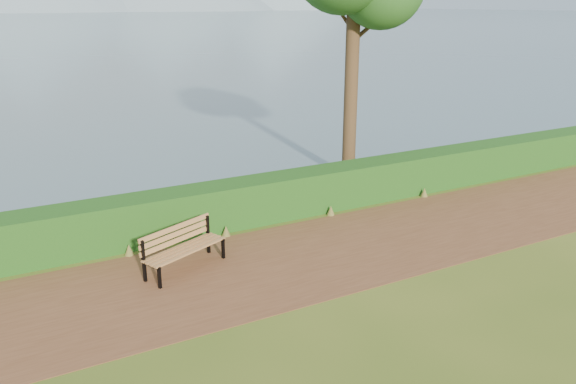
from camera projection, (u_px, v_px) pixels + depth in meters
ground at (317, 262)px, 11.06m from camera, size 140.00×140.00×0.00m
path at (310, 256)px, 11.31m from camera, size 40.00×3.40×0.01m
hedge at (260, 199)px, 13.07m from camera, size 32.00×0.85×1.00m
bench at (182, 245)px, 10.63m from camera, size 1.76×1.13×0.86m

